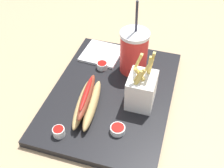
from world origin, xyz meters
TOP-DOWN VIEW (x-y plane):
  - ground_plane at (0.00, 0.00)m, footprint 2.40×2.40m
  - food_tray at (0.00, 0.00)m, footprint 0.46×0.33m
  - soda_cup at (0.11, -0.03)m, footprint 0.09×0.09m
  - fries_basket at (-0.02, -0.09)m, footprint 0.08×0.07m
  - hot_dog_1 at (-0.08, 0.04)m, footprint 0.18×0.07m
  - ketchup_cup_1 at (-0.18, 0.08)m, footprint 0.03×0.03m
  - ketchup_cup_2 at (0.09, 0.06)m, footprint 0.03×0.03m
  - ketchup_cup_3 at (-0.13, -0.05)m, footprint 0.04×0.04m
  - napkin_stack at (0.16, 0.08)m, footprint 0.12×0.13m

SIDE VIEW (x-z plane):
  - ground_plane at x=0.00m, z-range -0.02..0.00m
  - food_tray at x=0.00m, z-range 0.00..0.02m
  - napkin_stack at x=0.16m, z-range 0.02..0.03m
  - ketchup_cup_3 at x=-0.13m, z-range 0.02..0.04m
  - ketchup_cup_2 at x=0.09m, z-range 0.02..0.04m
  - ketchup_cup_1 at x=-0.18m, z-range 0.02..0.04m
  - hot_dog_1 at x=-0.08m, z-range 0.01..0.08m
  - fries_basket at x=-0.02m, z-range -0.02..0.15m
  - soda_cup at x=0.11m, z-range -0.03..0.20m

